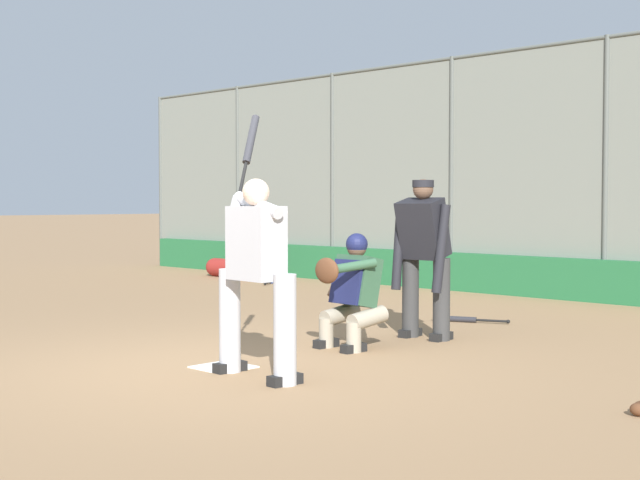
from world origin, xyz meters
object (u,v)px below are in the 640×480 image
catcher_behind_plate (351,289)px  umpire_home (424,254)px  batter_at_plate (256,270)px  equipment_bag_dugout_side (230,268)px  spare_bat_near_backstop (274,281)px  spare_bat_by_padding (460,319)px

catcher_behind_plate → umpire_home: 0.99m
batter_at_plate → equipment_bag_dugout_side: batter_at_plate is taller
umpire_home → equipment_bag_dugout_side: 7.88m
catcher_behind_plate → equipment_bag_dugout_side: (6.93, -4.32, -0.40)m
catcher_behind_plate → spare_bat_near_backstop: 6.93m
batter_at_plate → catcher_behind_plate: size_ratio=1.95×
spare_bat_by_padding → umpire_home: bearing=86.5°
batter_at_plate → spare_bat_near_backstop: bearing=-40.0°
spare_bat_near_backstop → batter_at_plate: bearing=-163.4°
spare_bat_near_backstop → equipment_bag_dugout_side: size_ratio=0.61×
catcher_behind_plate → equipment_bag_dugout_side: size_ratio=0.89×
batter_at_plate → umpire_home: 2.53m
batter_at_plate → catcher_behind_plate: (0.43, -1.58, -0.29)m
catcher_behind_plate → batter_at_plate: bearing=108.5°
batter_at_plate → spare_bat_by_padding: bearing=-75.1°
catcher_behind_plate → spare_bat_near_backstop: bearing=-33.3°
spare_bat_near_backstop → spare_bat_by_padding: (-5.21, 1.88, -0.00)m
spare_bat_near_backstop → spare_bat_by_padding: size_ratio=0.90×
spare_bat_by_padding → equipment_bag_dugout_side: equipment_bag_dugout_side is taller
spare_bat_near_backstop → catcher_behind_plate: bearing=-156.4°
umpire_home → spare_bat_by_padding: (0.47, -1.32, -0.84)m
spare_bat_near_backstop → umpire_home: bearing=-149.0°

